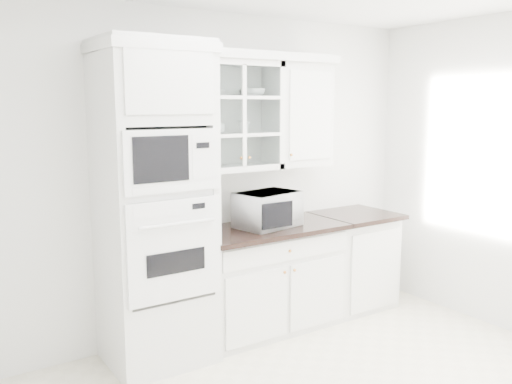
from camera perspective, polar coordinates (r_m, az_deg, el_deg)
room_shell at (r=3.55m, az=6.93°, el=6.46°), size 4.00×3.50×2.70m
oven_column at (r=4.07m, az=-10.56°, el=-1.51°), size 0.76×0.68×2.40m
base_cabinet_run at (r=4.76m, az=1.19°, el=-8.94°), size 1.32×0.67×0.92m
extra_base_cabinet at (r=5.37m, az=10.08°, el=-6.96°), size 0.72×0.67×0.92m
upper_cabinet_glass at (r=4.50m, az=-2.39°, el=8.00°), size 0.80×0.33×0.90m
upper_cabinet_solid at (r=4.88m, az=4.47°, el=8.08°), size 0.55×0.33×0.90m
crown_molding at (r=4.44m, az=-3.46°, el=14.23°), size 2.14×0.38×0.07m
countertop_microwave at (r=4.58m, az=1.11°, el=-1.81°), size 0.59×0.52×0.30m
bowl_a at (r=4.38m, az=-4.89°, el=10.39°), size 0.27×0.27×0.05m
bowl_b at (r=4.61m, az=-0.39°, el=10.43°), size 0.27×0.27×0.07m
cup_a at (r=4.42m, az=-4.02°, el=6.70°), size 0.13×0.13×0.09m
cup_b at (r=4.53m, az=-1.32°, el=6.86°), size 0.12×0.12×0.10m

